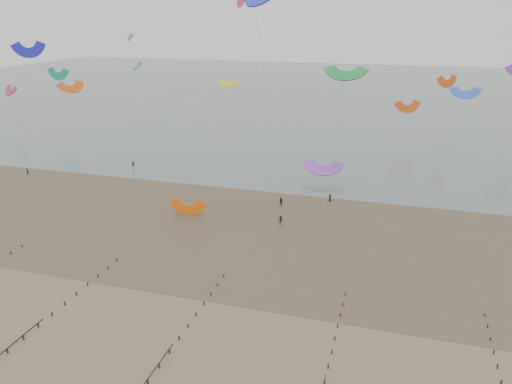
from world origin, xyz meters
TOP-DOWN VIEW (x-y plane):
  - ground at (0.00, 0.00)m, footprint 500.00×500.00m
  - sea_and_shore at (-4.08, 34.40)m, footprint 500.00×665.00m
  - kitesurfer_lead at (-58.44, 45.34)m, footprint 0.77×0.75m
  - kitesurfers at (31.55, 47.08)m, footprint 125.32×29.82m
  - grounded_kite at (-10.88, 32.97)m, footprint 6.78×5.51m
  - kites_airborne at (-5.64, 89.04)m, footprint 243.92×116.49m

SIDE VIEW (x-z plane):
  - ground at x=0.00m, z-range 0.00..0.00m
  - grounded_kite at x=-10.88m, z-range -1.75..1.75m
  - sea_and_shore at x=-4.08m, z-range -0.01..0.02m
  - kitesurfers at x=31.55m, z-range -0.04..1.70m
  - kitesurfer_lead at x=-58.44m, z-range 0.00..1.77m
  - kites_airborne at x=-5.64m, z-range -2.47..42.16m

